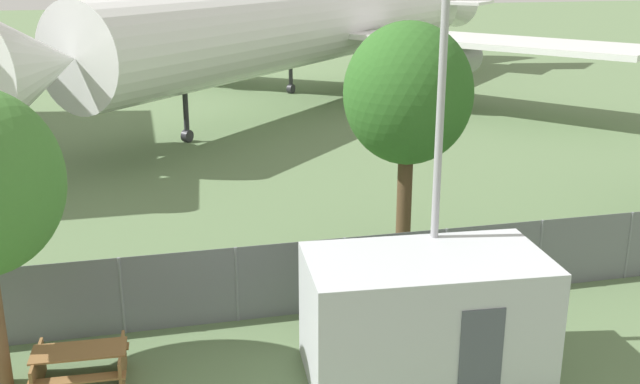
% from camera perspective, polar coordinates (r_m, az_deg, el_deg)
% --- Properties ---
extents(perimeter_fence, '(56.07, 0.07, 1.82)m').
position_cam_1_polar(perimeter_fence, '(17.29, -6.36, -7.02)').
color(perimeter_fence, slate).
rests_on(perimeter_fence, ground).
extents(airplane, '(33.61, 34.92, 13.12)m').
position_cam_1_polar(airplane, '(43.28, -0.23, 12.69)').
color(airplane, white).
rests_on(airplane, ground).
extents(portable_cabin, '(4.87, 2.82, 2.50)m').
position_cam_1_polar(portable_cabin, '(15.18, 8.00, -9.33)').
color(portable_cabin, silver).
rests_on(portable_cabin, ground).
extents(picnic_bench_open_grass, '(1.86, 1.48, 0.76)m').
position_cam_1_polar(picnic_bench_open_grass, '(15.71, -17.81, -12.28)').
color(picnic_bench_open_grass, brown).
rests_on(picnic_bench_open_grass, ground).
extents(tree_behind_benches, '(3.50, 3.50, 6.46)m').
position_cam_1_polar(tree_behind_benches, '(20.39, 6.72, 7.38)').
color(tree_behind_benches, '#4C3823').
rests_on(tree_behind_benches, ground).
extents(light_mast, '(0.44, 0.44, 8.07)m').
position_cam_1_polar(light_mast, '(15.04, 9.11, 5.19)').
color(light_mast, '#99999E').
rests_on(light_mast, ground).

